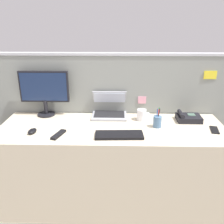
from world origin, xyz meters
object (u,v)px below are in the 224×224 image
at_px(keyboard_main, 119,135).
at_px(pen_cup, 157,121).
at_px(desk_phone, 188,118).
at_px(coffee_mug, 142,115).
at_px(laptop, 109,110).
at_px(cell_phone_black_slab, 214,130).
at_px(desktop_monitor, 44,90).
at_px(tv_remote, 58,135).
at_px(computer_mouse_right_hand, 32,131).

relative_size(keyboard_main, pen_cup, 2.15).
xyz_separation_m(desk_phone, coffee_mug, (-0.42, 0.01, 0.02)).
height_order(laptop, pen_cup, laptop).
bearing_deg(cell_phone_black_slab, coffee_mug, 171.02).
bearing_deg(coffee_mug, keyboard_main, -121.10).
bearing_deg(desktop_monitor, laptop, 1.35).
bearing_deg(desk_phone, pen_cup, -154.02).
relative_size(laptop, cell_phone_black_slab, 2.23).
xyz_separation_m(desktop_monitor, tv_remote, (0.22, -0.45, -0.24)).
distance_m(cell_phone_black_slab, tv_remote, 1.29).
height_order(desktop_monitor, computer_mouse_right_hand, desktop_monitor).
distance_m(desktop_monitor, computer_mouse_right_hand, 0.47).
xyz_separation_m(desk_phone, cell_phone_black_slab, (0.17, -0.21, -0.02)).
height_order(laptop, cell_phone_black_slab, laptop).
distance_m(computer_mouse_right_hand, cell_phone_black_slab, 1.51).
bearing_deg(desk_phone, tv_remote, -163.12).
xyz_separation_m(laptop, keyboard_main, (0.09, -0.47, -0.04)).
bearing_deg(laptop, coffee_mug, -21.97).
relative_size(cell_phone_black_slab, tv_remote, 0.86).
xyz_separation_m(desktop_monitor, laptop, (0.61, 0.01, -0.20)).
bearing_deg(desk_phone, laptop, 169.69).
height_order(desk_phone, keyboard_main, desk_phone).
height_order(desk_phone, pen_cup, pen_cup).
bearing_deg(pen_cup, laptop, 146.56).
height_order(desk_phone, coffee_mug, coffee_mug).
height_order(keyboard_main, pen_cup, pen_cup).
relative_size(pen_cup, coffee_mug, 1.44).
distance_m(computer_mouse_right_hand, coffee_mug, 0.97).
relative_size(desk_phone, cell_phone_black_slab, 1.46).
xyz_separation_m(cell_phone_black_slab, coffee_mug, (-0.59, 0.22, 0.05)).
distance_m(desk_phone, keyboard_main, 0.71).
xyz_separation_m(desktop_monitor, keyboard_main, (0.70, -0.45, -0.24)).
height_order(pen_cup, coffee_mug, pen_cup).
relative_size(computer_mouse_right_hand, tv_remote, 0.59).
height_order(desk_phone, cell_phone_black_slab, desk_phone).
bearing_deg(pen_cup, tv_remote, -166.76).
bearing_deg(keyboard_main, computer_mouse_right_hand, 174.04).
distance_m(keyboard_main, computer_mouse_right_hand, 0.71).
distance_m(desk_phone, computer_mouse_right_hand, 1.37).
height_order(keyboard_main, cell_phone_black_slab, keyboard_main).
height_order(laptop, desk_phone, laptop).
bearing_deg(tv_remote, pen_cup, 31.70).
bearing_deg(keyboard_main, desk_phone, 25.67).
height_order(desktop_monitor, cell_phone_black_slab, desktop_monitor).
xyz_separation_m(desktop_monitor, pen_cup, (1.03, -0.26, -0.20)).
relative_size(laptop, coffee_mug, 2.67).
height_order(tv_remote, coffee_mug, coffee_mug).
bearing_deg(desk_phone, desktop_monitor, 174.99).
xyz_separation_m(desktop_monitor, coffee_mug, (0.91, -0.11, -0.20)).
height_order(computer_mouse_right_hand, pen_cup, pen_cup).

